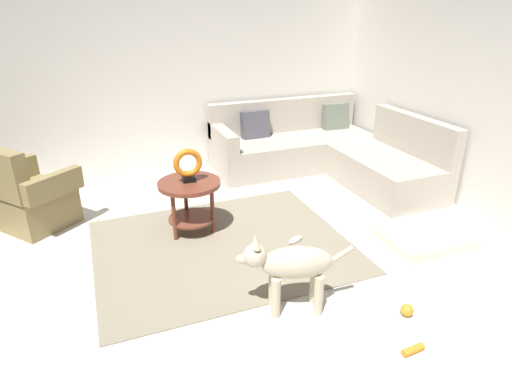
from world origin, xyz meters
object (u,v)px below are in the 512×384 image
(dog, at_px, (291,266))
(sectional_couch, at_px, (325,153))
(dog_bed_mat, at_px, (425,237))
(dog_toy_rope, at_px, (413,350))
(dog_toy_bone, at_px, (296,240))
(side_table, at_px, (190,193))
(torus_sculpture, at_px, (188,165))
(armchair, at_px, (30,198))
(dog_toy_ball, at_px, (407,310))

(dog, bearing_deg, sectional_couch, -18.47)
(dog_bed_mat, bearing_deg, dog_toy_rope, -133.85)
(dog_toy_bone, bearing_deg, dog_toy_rope, -87.01)
(side_table, distance_m, torus_sculpture, 0.29)
(dog_bed_mat, height_order, dog_toy_bone, dog_bed_mat)
(sectional_couch, distance_m, dog_toy_bone, 1.93)
(torus_sculpture, distance_m, dog_toy_rope, 2.43)
(side_table, bearing_deg, armchair, 154.59)
(side_table, xyz_separation_m, dog_toy_bone, (0.86, -0.57, -0.39))
(armchair, relative_size, dog_toy_ball, 10.73)
(dog_bed_mat, height_order, dog, dog)
(sectional_couch, bearing_deg, dog, -124.76)
(side_table, relative_size, dog, 0.72)
(dog_toy_ball, bearing_deg, sectional_couch, 72.30)
(armchair, distance_m, dog_toy_bone, 2.66)
(side_table, bearing_deg, dog_bed_mat, -26.39)
(armchair, bearing_deg, dog_toy_ball, 7.25)
(armchair, relative_size, dog_bed_mat, 1.25)
(torus_sculpture, relative_size, dog_toy_ball, 3.50)
(armchair, distance_m, dog_toy_ball, 3.63)
(side_table, xyz_separation_m, dog_toy_rope, (0.94, -2.13, -0.39))
(dog_bed_mat, bearing_deg, armchair, 154.02)
(sectional_couch, relative_size, dog_bed_mat, 2.81)
(sectional_couch, relative_size, torus_sculpture, 6.90)
(dog_bed_mat, bearing_deg, side_table, 153.61)
(dog_toy_ball, relative_size, dog_toy_rope, 0.57)
(dog_bed_mat, bearing_deg, dog, -165.44)
(dog, relative_size, dog_toy_rope, 5.09)
(dog_bed_mat, bearing_deg, torus_sculpture, 153.61)
(sectional_couch, xyz_separation_m, dog_toy_ball, (-0.88, -2.75, -0.24))
(torus_sculpture, height_order, dog_toy_rope, torus_sculpture)
(sectional_couch, distance_m, dog, 2.88)
(side_table, relative_size, dog_bed_mat, 0.75)
(dog_toy_ball, xyz_separation_m, dog_toy_rope, (-0.21, -0.31, -0.02))
(sectional_couch, height_order, torus_sculpture, sectional_couch)
(dog_bed_mat, relative_size, dog_toy_bone, 4.44)
(dog_toy_ball, distance_m, dog_toy_rope, 0.38)
(side_table, relative_size, dog_toy_rope, 3.69)
(side_table, bearing_deg, dog_toy_ball, -57.61)
(sectional_couch, xyz_separation_m, dog_toy_rope, (-1.08, -3.06, -0.26))
(side_table, xyz_separation_m, dog_bed_mat, (2.02, -1.00, -0.37))
(sectional_couch, height_order, dog_toy_rope, sectional_couch)
(dog_toy_ball, relative_size, dog_toy_bone, 0.52)
(armchair, height_order, side_table, armchair)
(sectional_couch, distance_m, dog_toy_ball, 2.90)
(dog_toy_ball, bearing_deg, dog_toy_rope, -123.35)
(side_table, bearing_deg, dog_toy_bone, -33.58)
(dog_toy_ball, bearing_deg, dog_toy_bone, 103.05)
(sectional_couch, bearing_deg, dog_bed_mat, -90.16)
(dog_toy_bone, bearing_deg, torus_sculpture, 146.42)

